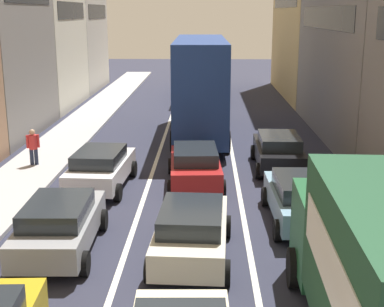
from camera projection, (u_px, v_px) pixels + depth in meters
sidewalk_left at (62, 142)px, 27.21m from camera, size 2.60×64.00×0.14m
lane_stripe_left at (162, 144)px, 27.10m from camera, size 0.16×60.00×0.01m
lane_stripe_right at (230, 144)px, 27.02m from camera, size 0.16×60.00×0.01m
sedan_centre_lane_second at (192, 230)px, 14.34m from camera, size 2.22×4.38×1.49m
wagon_left_lane_second at (60, 224)px, 14.76m from camera, size 2.15×4.34×1.49m
hatchback_centre_lane_third at (195, 165)px, 20.47m from camera, size 2.26×4.39×1.49m
sedan_left_lane_third at (101, 167)px, 20.13m from camera, size 2.25×4.39×1.49m
sedan_right_lane_behind_truck at (301, 198)px, 16.80m from camera, size 2.12×4.33×1.49m
wagon_right_lane_far at (278, 151)px, 22.57m from camera, size 2.12×4.33×1.49m
bus_mid_queue_primary at (200, 83)px, 27.89m from camera, size 2.90×10.53×5.06m
bus_far_queue_secondary at (199, 74)px, 41.88m from camera, size 2.83×10.51×2.90m
pedestrian_near_kerb at (33, 146)px, 22.70m from camera, size 0.52×0.34×1.66m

